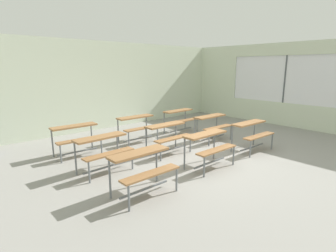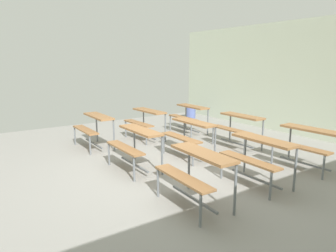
# 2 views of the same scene
# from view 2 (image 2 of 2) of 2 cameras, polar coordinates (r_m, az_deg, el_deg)

# --- Properties ---
(ground) EXTENTS (10.00, 9.00, 0.05)m
(ground) POSITION_cam_2_polar(r_m,az_deg,el_deg) (5.66, -0.58, -8.43)
(ground) COLOR gray
(wall_back) EXTENTS (10.00, 0.12, 3.00)m
(wall_back) POSITION_cam_2_polar(r_m,az_deg,el_deg) (8.67, 25.27, 7.83)
(wall_back) COLOR beige
(wall_back) RESTS_ON ground
(desk_bench_r0c0) EXTENTS (1.10, 0.59, 0.74)m
(desk_bench_r0c0) POSITION_cam_2_polar(r_m,az_deg,el_deg) (7.17, -13.52, 0.46)
(desk_bench_r0c0) COLOR olive
(desk_bench_r0c0) RESTS_ON ground
(desk_bench_r0c1) EXTENTS (1.10, 0.59, 0.74)m
(desk_bench_r0c1) POSITION_cam_2_polar(r_m,az_deg,el_deg) (5.57, -6.09, -2.50)
(desk_bench_r0c1) COLOR olive
(desk_bench_r0c1) RESTS_ON ground
(desk_bench_r0c2) EXTENTS (1.12, 0.63, 0.74)m
(desk_bench_r0c2) POSITION_cam_2_polar(r_m,az_deg,el_deg) (4.18, 5.18, -7.36)
(desk_bench_r0c2) COLOR olive
(desk_bench_r0c2) RESTS_ON ground
(desk_bench_r1c0) EXTENTS (1.12, 0.63, 0.74)m
(desk_bench_r1c0) POSITION_cam_2_polar(r_m,az_deg,el_deg) (7.75, -4.17, 1.59)
(desk_bench_r1c0) COLOR olive
(desk_bench_r1c0) RESTS_ON ground
(desk_bench_r1c1) EXTENTS (1.10, 0.59, 0.74)m
(desk_bench_r1c1) POSITION_cam_2_polar(r_m,az_deg,el_deg) (6.29, 3.99, -0.80)
(desk_bench_r1c1) COLOR olive
(desk_bench_r1c1) RESTS_ON ground
(desk_bench_r1c2) EXTENTS (1.11, 0.61, 0.74)m
(desk_bench_r1c2) POSITION_cam_2_polar(r_m,az_deg,el_deg) (5.07, 16.42, -4.37)
(desk_bench_r1c2) COLOR olive
(desk_bench_r1c2) RESTS_ON ground
(desk_bench_r2c0) EXTENTS (1.12, 0.62, 0.74)m
(desk_bench_r2c0) POSITION_cam_2_polar(r_m,az_deg,el_deg) (8.50, 3.96, 2.52)
(desk_bench_r2c0) COLOR olive
(desk_bench_r2c0) RESTS_ON ground
(desk_bench_r2c1) EXTENTS (1.11, 0.61, 0.74)m
(desk_bench_r2c1) POSITION_cam_2_polar(r_m,az_deg,el_deg) (7.18, 12.87, 0.51)
(desk_bench_r2c1) COLOR olive
(desk_bench_r2c1) RESTS_ON ground
(desk_bench_r2c2) EXTENTS (1.11, 0.61, 0.74)m
(desk_bench_r2c2) POSITION_cam_2_polar(r_m,az_deg,el_deg) (6.15, 24.37, -2.14)
(desk_bench_r2c2) COLOR olive
(desk_bench_r2c2) RESTS_ON ground
(trash_bin) EXTENTS (0.35, 0.35, 0.42)m
(trash_bin) POSITION_cam_2_polar(r_m,az_deg,el_deg) (10.83, 4.19, 2.62)
(trash_bin) COLOR #51609E
(trash_bin) RESTS_ON ground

